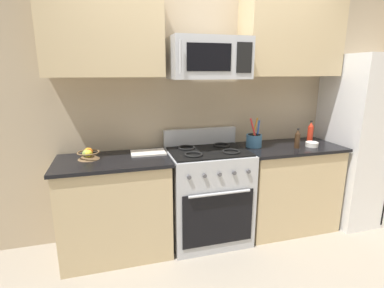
% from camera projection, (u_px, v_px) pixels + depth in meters
% --- Properties ---
extents(ground_plane, '(16.00, 16.00, 0.00)m').
position_uv_depth(ground_plane, '(234.00, 281.00, 2.37)').
color(ground_plane, gray).
extents(wall_back, '(8.00, 0.10, 2.60)m').
position_uv_depth(wall_back, '(197.00, 107.00, 3.03)').
color(wall_back, tan).
rests_on(wall_back, ground).
extents(counter_left, '(0.99, 0.59, 0.91)m').
position_uv_depth(counter_left, '(116.00, 207.00, 2.66)').
color(counter_left, tan).
rests_on(counter_left, ground).
extents(range_oven, '(0.76, 0.63, 1.09)m').
position_uv_depth(range_oven, '(208.00, 194.00, 2.89)').
color(range_oven, '#B2B5BA').
rests_on(range_oven, ground).
extents(counter_right, '(1.01, 0.59, 0.91)m').
position_uv_depth(counter_right, '(287.00, 187.00, 3.13)').
color(counter_right, tan).
rests_on(counter_right, ground).
extents(refrigerator, '(0.88, 0.70, 1.83)m').
position_uv_depth(refrigerator, '(367.00, 140.00, 3.26)').
color(refrigerator, silver).
rests_on(refrigerator, ground).
extents(microwave, '(0.70, 0.44, 0.36)m').
position_uv_depth(microwave, '(209.00, 58.00, 2.60)').
color(microwave, '#B2B5BA').
extents(upper_cabinets_left, '(0.98, 0.34, 0.79)m').
position_uv_depth(upper_cabinets_left, '(103.00, 28.00, 2.42)').
color(upper_cabinets_left, tan).
extents(upper_cabinets_right, '(1.00, 0.34, 0.79)m').
position_uv_depth(upper_cabinets_right, '(291.00, 35.00, 2.89)').
color(upper_cabinets_right, tan).
extents(utensil_crock, '(0.16, 0.16, 0.30)m').
position_uv_depth(utensil_crock, '(254.00, 140.00, 2.96)').
color(utensil_crock, teal).
rests_on(utensil_crock, counter_right).
extents(fruit_basket, '(0.19, 0.19, 0.10)m').
position_uv_depth(fruit_basket, '(88.00, 154.00, 2.55)').
color(fruit_basket, brown).
rests_on(fruit_basket, counter_left).
extents(cutting_board, '(0.32, 0.23, 0.02)m').
position_uv_depth(cutting_board, '(148.00, 153.00, 2.73)').
color(cutting_board, silver).
rests_on(cutting_board, counter_left).
extents(bottle_soy, '(0.05, 0.05, 0.20)m').
position_uv_depth(bottle_soy, '(297.00, 139.00, 2.91)').
color(bottle_soy, '#382314').
rests_on(bottle_soy, counter_right).
extents(bottle_hot_sauce, '(0.06, 0.06, 0.23)m').
position_uv_depth(bottle_hot_sauce, '(310.00, 132.00, 3.15)').
color(bottle_hot_sauce, red).
rests_on(bottle_hot_sauce, counter_right).
extents(prep_bowl, '(0.13, 0.13, 0.05)m').
position_uv_depth(prep_bowl, '(312.00, 144.00, 2.98)').
color(prep_bowl, white).
rests_on(prep_bowl, counter_right).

